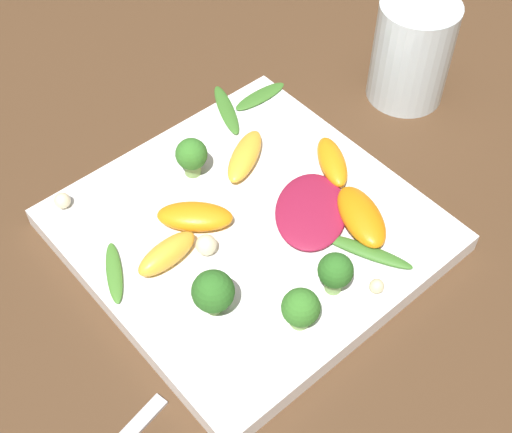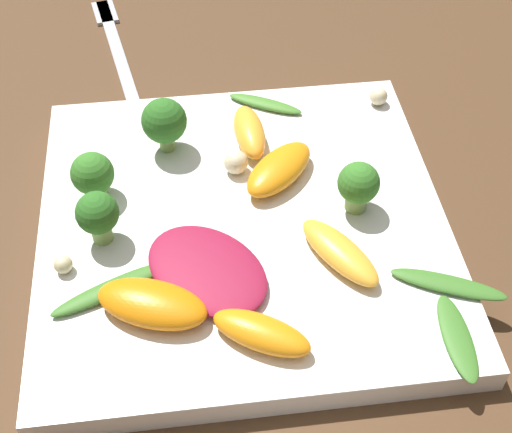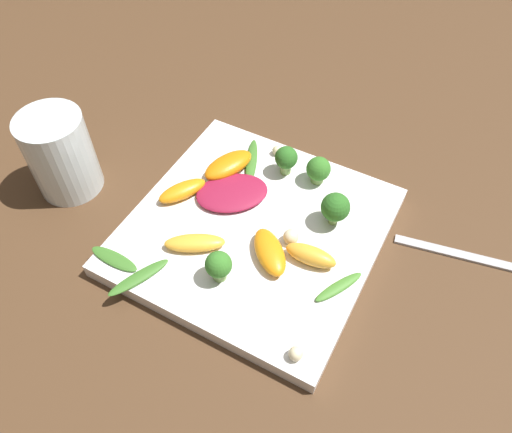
% 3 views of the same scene
% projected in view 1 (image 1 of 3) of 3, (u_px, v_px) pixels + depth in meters
% --- Properties ---
extents(ground_plane, '(2.40, 2.40, 0.00)m').
position_uv_depth(ground_plane, '(249.00, 237.00, 0.63)').
color(ground_plane, '#4C331E').
extents(plate, '(0.28, 0.28, 0.02)m').
position_uv_depth(plate, '(249.00, 230.00, 0.62)').
color(plate, white).
rests_on(plate, ground_plane).
extents(drinking_glass, '(0.08, 0.08, 0.11)m').
position_uv_depth(drinking_glass, '(412.00, 52.00, 0.71)').
color(drinking_glass, silver).
rests_on(drinking_glass, ground_plane).
extents(radicchio_leaf_0, '(0.11, 0.10, 0.01)m').
position_uv_depth(radicchio_leaf_0, '(311.00, 211.00, 0.62)').
color(radicchio_leaf_0, maroon).
rests_on(radicchio_leaf_0, plate).
extents(orange_segment_0, '(0.07, 0.06, 0.02)m').
position_uv_depth(orange_segment_0, '(245.00, 156.00, 0.66)').
color(orange_segment_0, '#FCAD33').
rests_on(orange_segment_0, plate).
extents(orange_segment_1, '(0.07, 0.07, 0.02)m').
position_uv_depth(orange_segment_1, '(195.00, 217.00, 0.61)').
color(orange_segment_1, orange).
rests_on(orange_segment_1, plate).
extents(orange_segment_2, '(0.05, 0.07, 0.02)m').
position_uv_depth(orange_segment_2, '(329.00, 160.00, 0.65)').
color(orange_segment_2, orange).
rests_on(orange_segment_2, plate).
extents(orange_segment_3, '(0.06, 0.08, 0.02)m').
position_uv_depth(orange_segment_3, '(361.00, 217.00, 0.61)').
color(orange_segment_3, orange).
rests_on(orange_segment_3, plate).
extents(orange_segment_4, '(0.06, 0.03, 0.02)m').
position_uv_depth(orange_segment_4, '(167.00, 254.00, 0.58)').
color(orange_segment_4, '#FCAD33').
rests_on(orange_segment_4, plate).
extents(broccoli_floret_0, '(0.03, 0.03, 0.04)m').
position_uv_depth(broccoli_floret_0, '(301.00, 309.00, 0.54)').
color(broccoli_floret_0, '#84AD5B').
rests_on(broccoli_floret_0, plate).
extents(broccoli_floret_1, '(0.03, 0.03, 0.04)m').
position_uv_depth(broccoli_floret_1, '(335.00, 272.00, 0.55)').
color(broccoli_floret_1, '#84AD5B').
rests_on(broccoli_floret_1, plate).
extents(broccoli_floret_2, '(0.03, 0.03, 0.04)m').
position_uv_depth(broccoli_floret_2, '(189.00, 157.00, 0.63)').
color(broccoli_floret_2, '#7A9E51').
rests_on(broccoli_floret_2, plate).
extents(broccoli_floret_3, '(0.03, 0.03, 0.04)m').
position_uv_depth(broccoli_floret_3, '(213.00, 292.00, 0.54)').
color(broccoli_floret_3, '#7A9E51').
rests_on(broccoli_floret_3, plate).
extents(arugula_sprig_0, '(0.06, 0.02, 0.00)m').
position_uv_depth(arugula_sprig_0, '(260.00, 96.00, 0.72)').
color(arugula_sprig_0, '#3D7528').
rests_on(arugula_sprig_0, plate).
extents(arugula_sprig_1, '(0.05, 0.08, 0.01)m').
position_uv_depth(arugula_sprig_1, '(367.00, 251.00, 0.59)').
color(arugula_sprig_1, '#3D7528').
rests_on(arugula_sprig_1, plate).
extents(arugula_sprig_2, '(0.04, 0.06, 0.01)m').
position_uv_depth(arugula_sprig_2, '(114.00, 272.00, 0.58)').
color(arugula_sprig_2, '#47842D').
rests_on(arugula_sprig_2, plate).
extents(arugula_sprig_3, '(0.04, 0.07, 0.01)m').
position_uv_depth(arugula_sprig_3, '(226.00, 110.00, 0.70)').
color(arugula_sprig_3, '#3D7528').
rests_on(arugula_sprig_3, plate).
extents(macadamia_nut_0, '(0.02, 0.02, 0.02)m').
position_uv_depth(macadamia_nut_0, '(209.00, 247.00, 0.59)').
color(macadamia_nut_0, beige).
rests_on(macadamia_nut_0, plate).
extents(macadamia_nut_1, '(0.01, 0.01, 0.01)m').
position_uv_depth(macadamia_nut_1, '(62.00, 201.00, 0.62)').
color(macadamia_nut_1, beige).
rests_on(macadamia_nut_1, plate).
extents(macadamia_nut_2, '(0.01, 0.01, 0.01)m').
position_uv_depth(macadamia_nut_2, '(377.00, 286.00, 0.57)').
color(macadamia_nut_2, beige).
rests_on(macadamia_nut_2, plate).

